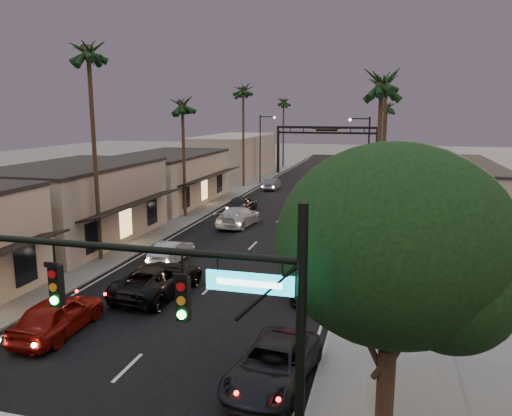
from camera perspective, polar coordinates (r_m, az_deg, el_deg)
The scene contains 30 objects.
ground at distance 47.42m, azimuth 3.46°, elevation -0.60°, with size 200.00×200.00×0.00m, color slate.
road at distance 52.24m, azimuth 4.55°, elevation 0.48°, with size 14.00×120.00×0.02m, color black.
sidewalk_left at distance 61.22m, azimuth -3.03°, elevation 2.11°, with size 5.00×92.00×0.12m, color slate.
sidewalk_right at distance 58.31m, azimuth 15.04°, elevation 1.30°, with size 5.00×92.00×0.12m, color slate.
storefront_mid at distance 39.14m, azimuth -19.88°, elevation 0.36°, with size 8.00×14.00×5.50m, color #A19481.
storefront_far at distance 52.92m, azimuth -10.01°, elevation 3.22°, with size 8.00×16.00×5.00m, color #B9AA8D.
storefront_dist at distance 74.22m, azimuth -2.53°, elevation 5.98°, with size 8.00×20.00×6.00m, color #A19481.
building_right at distance 46.32m, azimuth 20.73°, elevation 1.56°, with size 8.00×18.00×5.00m, color #A19481.
traffic_signal at distance 11.09m, azimuth -4.87°, elevation -12.87°, with size 8.51×0.22×7.80m.
corner_tree at distance 13.47m, azimuth 15.70°, elevation -4.85°, with size 6.20×6.20×8.80m.
arch at distance 76.19m, azimuth 8.07°, elevation 7.92°, with size 15.20×0.40×7.27m.
streetlight_right at distance 50.75m, azimuth 12.39°, elevation 6.01°, with size 2.13×0.30×9.00m.
streetlight_left at distance 65.67m, azimuth 0.71°, elevation 7.36°, with size 2.13×0.30×9.00m.
palm_lb at distance 32.99m, azimuth -18.66°, elevation 17.15°, with size 3.20×3.20×15.20m.
palm_lc at distance 45.18m, azimuth -8.44°, elevation 12.09°, with size 3.20×3.20×12.20m.
palm_ld at distance 63.14m, azimuth -1.48°, elevation 13.65°, with size 3.20×3.20×14.20m.
palm_ra at distance 29.59m, azimuth 14.23°, elevation 14.36°, with size 3.20×3.20×13.20m.
palm_rb at distance 49.61m, azimuth 14.68°, elevation 14.00°, with size 3.20×3.20×14.20m.
palm_rc at distance 69.53m, azimuth 14.75°, elevation 11.45°, with size 3.20×3.20×12.20m.
palm_far at distance 85.35m, azimuth 3.18°, elevation 12.31°, with size 3.20×3.20×13.20m.
oncoming_red at distance 23.75m, azimuth -21.74°, elevation -11.33°, with size 2.00×4.97×1.69m, color maroon.
oncoming_pickup at distance 27.06m, azimuth -11.07°, elevation -7.96°, with size 2.81×6.10×1.69m, color black.
oncoming_silver at distance 32.57m, azimuth -9.64°, elevation -4.92°, with size 1.47×4.21×1.39m, color #A5A5AA.
oncoming_white at distance 41.97m, azimuth -1.97°, elevation -0.97°, with size 2.30×5.66×1.64m, color #B9B9B9.
oncoming_dgrey at distance 48.09m, azimuth -1.61°, elevation 0.52°, with size 1.83×4.55×1.55m, color black.
oncoming_grey_far at distance 61.42m, azimuth 1.82°, elevation 2.76°, with size 1.49×4.26×1.41m, color #525358.
curbside_near at distance 18.50m, azimuth 1.97°, elevation -17.46°, with size 2.46×5.34×1.48m, color black.
curbside_black at distance 27.01m, azimuth 6.94°, elevation -7.95°, with size 2.27×5.58×1.62m, color black.
curbside_grey at distance 32.54m, azimuth 7.62°, elevation -4.63°, with size 1.96×4.86×1.66m, color #55555B.
curbside_far at distance 57.36m, azimuth 11.57°, elevation 1.91°, with size 1.41×4.04×1.33m, color black.
Camera 1 is at (9.18, -5.52, 9.58)m, focal length 35.00 mm.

